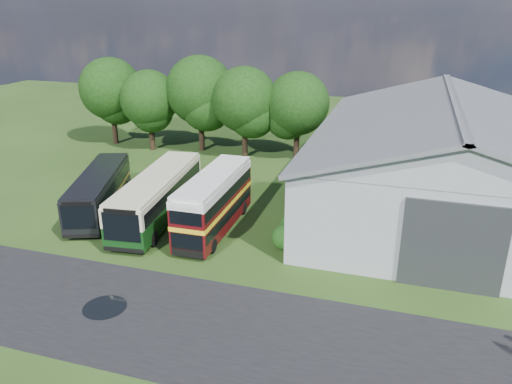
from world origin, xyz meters
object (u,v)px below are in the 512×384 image
(storage_shed, at_px, (447,153))
(bus_green_single, at_px, (158,196))
(bus_dark_single, at_px, (99,191))
(bus_maroon_double, at_px, (214,203))

(storage_shed, distance_m, bus_green_single, 20.88)
(bus_green_single, xyz_separation_m, bus_dark_single, (-4.77, 0.02, -0.19))
(storage_shed, xyz_separation_m, bus_dark_single, (-23.83, -8.16, -2.63))
(storage_shed, xyz_separation_m, bus_maroon_double, (-14.59, -8.78, -2.21))
(bus_maroon_double, height_order, bus_dark_single, bus_maroon_double)
(bus_green_single, bearing_deg, bus_maroon_double, -14.03)
(bus_green_single, relative_size, bus_dark_single, 1.12)
(storage_shed, height_order, bus_dark_single, storage_shed)
(storage_shed, height_order, bus_maroon_double, storage_shed)
(bus_maroon_double, bearing_deg, storage_shed, 30.18)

